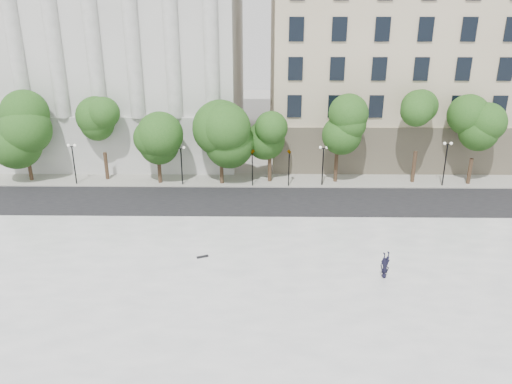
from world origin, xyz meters
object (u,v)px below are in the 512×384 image
(traffic_light_east, at_px, (289,150))
(traffic_light_west, at_px, (252,149))
(skateboard, at_px, (203,257))
(person_lying, at_px, (384,274))

(traffic_light_east, bearing_deg, traffic_light_west, -180.00)
(traffic_light_west, distance_m, traffic_light_east, 3.48)
(traffic_light_west, xyz_separation_m, skateboard, (-3.07, -15.20, -3.28))
(skateboard, bearing_deg, person_lying, -35.61)
(traffic_light_west, bearing_deg, traffic_light_east, 0.00)
(person_lying, bearing_deg, traffic_light_east, 85.90)
(traffic_light_west, distance_m, skateboard, 15.85)
(traffic_light_west, height_order, traffic_light_east, traffic_light_west)
(traffic_light_west, height_order, skateboard, traffic_light_west)
(person_lying, relative_size, skateboard, 2.23)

